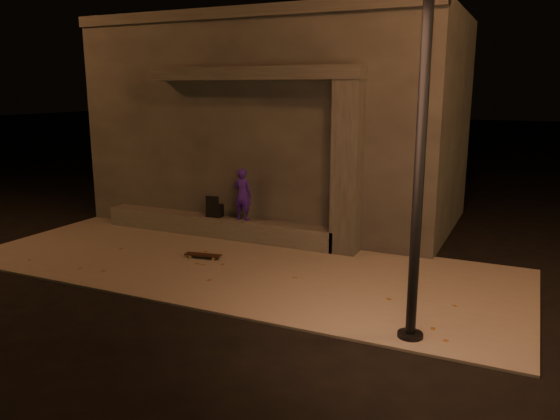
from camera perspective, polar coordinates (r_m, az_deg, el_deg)
The scene contains 10 objects.
ground at distance 9.38m, azimuth -10.79°, elevation -9.30°, with size 120.00×120.00×0.00m, color black.
sidewalk at distance 10.94m, azimuth -4.66°, elevation -5.79°, with size 11.00×4.40×0.04m, color slate.
building at distance 14.87m, azimuth 0.43°, elevation 9.27°, with size 9.00×5.10×5.22m.
ledge at distance 13.06m, azimuth -6.61°, elevation -1.68°, with size 6.00×0.55×0.45m, color #4B4844.
column at distance 11.42m, azimuth 7.04°, elevation 4.32°, with size 0.55×0.55×3.60m, color #33312F.
canopy at distance 12.22m, azimuth -2.79°, elevation 14.06°, with size 5.00×0.70×0.28m, color #33312F.
skateboarder at distance 12.53m, azimuth -3.93°, elevation 1.64°, with size 0.44×0.29×1.20m, color #351690.
backpack at distance 12.99m, azimuth -6.82°, elevation 0.06°, with size 0.38×0.26×0.51m.
skateboard at distance 11.38m, azimuth -8.04°, elevation -4.68°, with size 0.79×0.31×0.08m.
street_lamp_0 at distance 7.38m, azimuth 15.13°, elevation 17.88°, with size 0.36×0.36×7.41m.
Camera 1 is at (5.19, -7.01, 3.45)m, focal length 35.00 mm.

